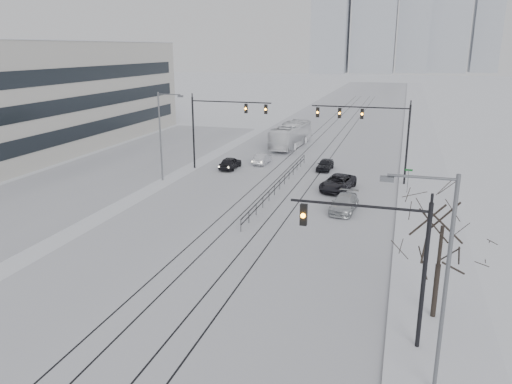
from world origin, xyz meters
name	(u,v)px	position (x,y,z in m)	size (l,w,h in m)	color
ground	(105,380)	(0.00, 0.00, 0.00)	(500.00, 500.00, 0.00)	silver
road	(327,138)	(0.00, 60.00, 0.01)	(22.00, 260.00, 0.02)	silver
sidewalk_east	(420,142)	(13.50, 60.00, 0.08)	(5.00, 260.00, 0.16)	silver
curb	(403,141)	(11.05, 60.00, 0.06)	(0.10, 260.00, 0.12)	gray
parking_strip	(124,165)	(-20.00, 35.00, 0.01)	(14.00, 60.00, 0.03)	silver
tram_rails	(301,167)	(0.00, 40.00, 0.02)	(5.30, 180.00, 0.01)	black
skyline	(401,13)	(5.02, 273.63, 30.65)	(96.00, 48.00, 72.00)	#979CA5
traffic_mast_near	(388,253)	(10.79, 6.00, 4.56)	(6.10, 0.37, 7.00)	black
traffic_mast_ne	(373,126)	(8.15, 34.99, 5.76)	(9.60, 0.37, 8.00)	black
traffic_mast_nw	(218,120)	(-8.52, 36.00, 5.57)	(9.10, 0.37, 8.00)	black
street_light_east	(439,273)	(12.70, 3.00, 5.21)	(2.73, 0.25, 9.00)	#595B60
street_light_west	(163,130)	(-12.20, 30.00, 5.21)	(2.73, 0.25, 9.00)	#595B60
bare_tree	(442,236)	(13.20, 9.00, 4.49)	(4.40, 4.40, 6.10)	black
median_fence	(280,184)	(0.00, 30.00, 0.53)	(0.06, 24.00, 1.00)	black
street_sign	(408,177)	(11.80, 32.00, 1.61)	(0.70, 0.06, 2.40)	#595B60
sedan_sb_inner	(230,163)	(-7.43, 36.67, 0.69)	(1.64, 4.08, 1.39)	black
sedan_sb_outer	(262,159)	(-4.66, 40.16, 0.62)	(1.32, 3.79, 1.25)	silver
sedan_nb_front	(338,183)	(5.38, 31.41, 0.73)	(2.42, 5.24, 1.46)	black
sedan_nb_right	(344,203)	(6.75, 25.10, 0.68)	(1.91, 4.69, 1.36)	#B0B4B8
sedan_nb_far	(325,165)	(2.94, 39.12, 0.63)	(1.49, 3.70, 1.26)	black
box_truck	(291,135)	(-3.75, 51.29, 1.62)	(2.72, 11.62, 3.24)	white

